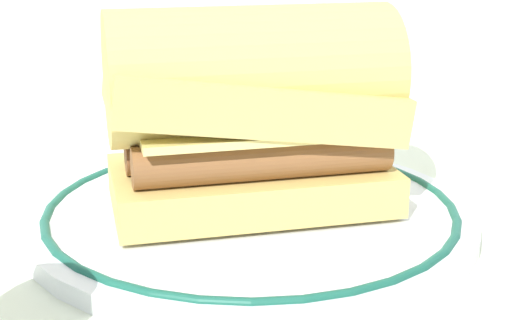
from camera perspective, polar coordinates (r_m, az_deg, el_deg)
name	(u,v)px	position (r m, az deg, el deg)	size (l,w,h in m)	color
ground_plane	(254,235)	(0.50, -0.18, -5.61)	(1.50, 1.50, 0.00)	silver
plate	(256,213)	(0.51, 0.00, -3.99)	(0.30, 0.30, 0.01)	white
sausage_sandwich	(256,108)	(0.49, 0.00, 3.86)	(0.20, 0.14, 0.13)	#D4B963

